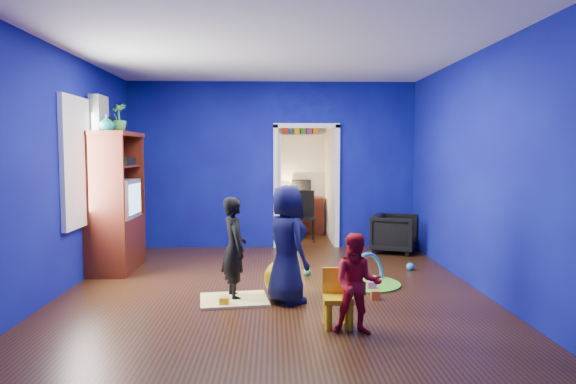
{
  "coord_description": "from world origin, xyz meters",
  "views": [
    {
      "loc": [
        0.0,
        -6.24,
        1.68
      ],
      "look_at": [
        0.2,
        0.4,
        1.16
      ],
      "focal_mm": 32.0,
      "sensor_mm": 36.0,
      "label": 1
    }
  ],
  "objects_px": {
    "play_mat": "(366,284)",
    "toddler_red": "(357,284)",
    "hopper_ball": "(282,278)",
    "armchair": "(394,233)",
    "child_navy": "(287,244)",
    "vase": "(107,123)",
    "folding_chair": "(304,217)",
    "crt_tv": "(118,199)",
    "child_black": "(234,248)",
    "tv_armoire": "(116,202)",
    "kid_chair": "(338,301)",
    "study_desk": "(301,215)"
  },
  "relations": [
    {
      "from": "play_mat",
      "to": "toddler_red",
      "type": "bearing_deg",
      "value": -102.95
    },
    {
      "from": "hopper_ball",
      "to": "armchair",
      "type": "bearing_deg",
      "value": 52.88
    },
    {
      "from": "toddler_red",
      "to": "child_navy",
      "type": "bearing_deg",
      "value": 128.37
    },
    {
      "from": "vase",
      "to": "folding_chair",
      "type": "relative_size",
      "value": 0.24
    },
    {
      "from": "crt_tv",
      "to": "folding_chair",
      "type": "distance_m",
      "value": 3.62
    },
    {
      "from": "vase",
      "to": "hopper_ball",
      "type": "distance_m",
      "value": 3.18
    },
    {
      "from": "child_black",
      "to": "vase",
      "type": "xyz_separation_m",
      "value": [
        -1.79,
        1.2,
        1.48
      ]
    },
    {
      "from": "child_black",
      "to": "toddler_red",
      "type": "bearing_deg",
      "value": -152.67
    },
    {
      "from": "armchair",
      "to": "hopper_ball",
      "type": "relative_size",
      "value": 1.67
    },
    {
      "from": "child_navy",
      "to": "hopper_ball",
      "type": "height_order",
      "value": "child_navy"
    },
    {
      "from": "armchair",
      "to": "crt_tv",
      "type": "xyz_separation_m",
      "value": [
        -4.22,
        -1.15,
        0.7
      ]
    },
    {
      "from": "tv_armoire",
      "to": "kid_chair",
      "type": "xyz_separation_m",
      "value": [
        2.85,
        -2.48,
        -0.73
      ]
    },
    {
      "from": "toddler_red",
      "to": "kid_chair",
      "type": "relative_size",
      "value": 1.87
    },
    {
      "from": "child_navy",
      "to": "toddler_red",
      "type": "height_order",
      "value": "child_navy"
    },
    {
      "from": "toddler_red",
      "to": "hopper_ball",
      "type": "height_order",
      "value": "toddler_red"
    },
    {
      "from": "child_navy",
      "to": "kid_chair",
      "type": "relative_size",
      "value": 2.64
    },
    {
      "from": "toddler_red",
      "to": "crt_tv",
      "type": "xyz_separation_m",
      "value": [
        -2.96,
        2.68,
        0.55
      ]
    },
    {
      "from": "crt_tv",
      "to": "child_black",
      "type": "bearing_deg",
      "value": -40.66
    },
    {
      "from": "vase",
      "to": "hopper_ball",
      "type": "relative_size",
      "value": 0.52
    },
    {
      "from": "folding_chair",
      "to": "armchair",
      "type": "bearing_deg",
      "value": -37.32
    },
    {
      "from": "tv_armoire",
      "to": "child_navy",
      "type": "bearing_deg",
      "value": -34.68
    },
    {
      "from": "child_navy",
      "to": "toddler_red",
      "type": "xyz_separation_m",
      "value": [
        0.62,
        -1.03,
        -0.19
      ]
    },
    {
      "from": "study_desk",
      "to": "tv_armoire",
      "type": "bearing_deg",
      "value": -131.28
    },
    {
      "from": "crt_tv",
      "to": "play_mat",
      "type": "bearing_deg",
      "value": -15.44
    },
    {
      "from": "tv_armoire",
      "to": "study_desk",
      "type": "bearing_deg",
      "value": 48.72
    },
    {
      "from": "vase",
      "to": "study_desk",
      "type": "height_order",
      "value": "vase"
    },
    {
      "from": "child_navy",
      "to": "play_mat",
      "type": "height_order",
      "value": "child_navy"
    },
    {
      "from": "folding_chair",
      "to": "tv_armoire",
      "type": "bearing_deg",
      "value": -141.39
    },
    {
      "from": "armchair",
      "to": "child_black",
      "type": "distance_m",
      "value": 3.64
    },
    {
      "from": "child_black",
      "to": "play_mat",
      "type": "relative_size",
      "value": 1.33
    },
    {
      "from": "kid_chair",
      "to": "folding_chair",
      "type": "xyz_separation_m",
      "value": [
        -0.03,
        4.73,
        0.21
      ]
    },
    {
      "from": "armchair",
      "to": "play_mat",
      "type": "relative_size",
      "value": 0.8
    },
    {
      "from": "toddler_red",
      "to": "hopper_ball",
      "type": "bearing_deg",
      "value": 124.98
    },
    {
      "from": "hopper_ball",
      "to": "folding_chair",
      "type": "bearing_deg",
      "value": 82.4
    },
    {
      "from": "toddler_red",
      "to": "vase",
      "type": "xyz_separation_m",
      "value": [
        -3.0,
        2.38,
        1.6
      ]
    },
    {
      "from": "kid_chair",
      "to": "vase",
      "type": "bearing_deg",
      "value": 144.19
    },
    {
      "from": "kid_chair",
      "to": "study_desk",
      "type": "xyz_separation_m",
      "value": [
        -0.03,
        5.69,
        0.12
      ]
    },
    {
      "from": "child_black",
      "to": "child_navy",
      "type": "xyz_separation_m",
      "value": [
        0.6,
        -0.15,
        0.07
      ]
    },
    {
      "from": "play_mat",
      "to": "hopper_ball",
      "type": "bearing_deg",
      "value": -156.3
    },
    {
      "from": "hopper_ball",
      "to": "play_mat",
      "type": "bearing_deg",
      "value": 23.7
    },
    {
      "from": "armchair",
      "to": "folding_chair",
      "type": "distance_m",
      "value": 1.82
    },
    {
      "from": "child_navy",
      "to": "tv_armoire",
      "type": "distance_m",
      "value": 2.92
    },
    {
      "from": "toddler_red",
      "to": "study_desk",
      "type": "bearing_deg",
      "value": 99.21
    },
    {
      "from": "study_desk",
      "to": "child_navy",
      "type": "bearing_deg",
      "value": -95.14
    },
    {
      "from": "child_black",
      "to": "kid_chair",
      "type": "bearing_deg",
      "value": -151.12
    },
    {
      "from": "child_navy",
      "to": "toddler_red",
      "type": "distance_m",
      "value": 1.22
    },
    {
      "from": "vase",
      "to": "hopper_ball",
      "type": "xyz_separation_m",
      "value": [
        2.33,
        -1.1,
        -1.86
      ]
    },
    {
      "from": "kid_chair",
      "to": "study_desk",
      "type": "relative_size",
      "value": 0.57
    },
    {
      "from": "vase",
      "to": "toddler_red",
      "type": "bearing_deg",
      "value": -38.42
    },
    {
      "from": "armchair",
      "to": "folding_chair",
      "type": "height_order",
      "value": "folding_chair"
    }
  ]
}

